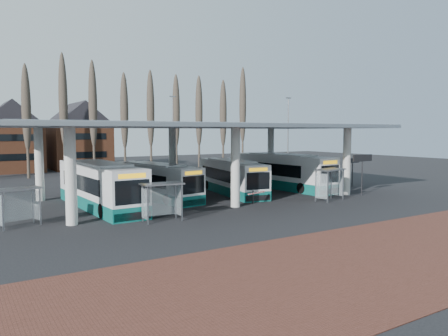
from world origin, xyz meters
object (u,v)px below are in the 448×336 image
shelter_0 (17,198)px  shelter_1 (161,193)px  bus_2 (231,177)px  bus_3 (281,172)px  shelter_2 (328,177)px  bus_1 (154,182)px  bus_0 (100,186)px

shelter_0 → shelter_1: (7.97, -3.08, 0.08)m
bus_2 → bus_3: bearing=12.7°
shelter_0 → shelter_2: (23.05, -2.73, 0.21)m
bus_3 → shelter_0: bus_3 is taller
shelter_2 → shelter_0: bearing=159.7°
shelter_0 → shelter_1: size_ratio=1.02×
bus_2 → bus_3: bus_3 is taller
shelter_1 → bus_1: bearing=73.3°
bus_0 → bus_3: bearing=2.8°
bus_1 → shelter_2: (11.77, -8.65, 0.48)m
bus_0 → bus_2: 12.63m
bus_2 → shelter_0: bearing=-154.7°
bus_3 → shelter_0: 25.43m
shelter_1 → bus_3: bearing=30.5°
bus_1 → bus_3: bearing=-11.4°
bus_1 → bus_2: 7.33m
bus_2 → shelter_1: (-10.61, -8.26, 0.32)m
bus_0 → shelter_0: bearing=-150.4°
shelter_0 → shelter_2: shelter_2 is taller
bus_1 → bus_3: (13.54, -0.42, 0.21)m
bus_3 → bus_2: bearing=179.3°
bus_1 → shelter_0: 12.74m
shelter_1 → bus_0: bearing=109.4°
shelter_0 → shelter_2: 23.21m
bus_3 → shelter_1: bus_3 is taller
bus_3 → shelter_1: size_ratio=4.67×
shelter_0 → shelter_1: 8.54m
bus_1 → bus_2: bearing=-15.4°
bus_3 → shelter_0: size_ratio=4.59×
bus_3 → shelter_1: bearing=-156.7°
bus_0 → shelter_1: bearing=-76.6°
bus_1 → shelter_0: (-11.28, -5.92, 0.28)m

